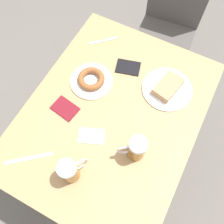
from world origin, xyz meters
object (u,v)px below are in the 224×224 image
Objects in this scene: plate_with_cake at (167,88)px; plate_with_donut at (91,80)px; beer_mug_center at (136,149)px; passport_near_edge at (128,67)px; chair at (171,18)px; fork at (104,41)px; passport_far_edge at (65,108)px; knife at (29,158)px; napkin_folded at (91,136)px; beer_mug_left at (70,171)px.

plate_with_cake reaches higher than plate_with_donut.
beer_mug_center reaches higher than passport_near_edge.
chair is 0.64m from fork.
plate_with_donut is 0.21m from passport_near_edge.
chair is at bearing 78.84° from passport_far_edge.
beer_mug_center is 0.80× the size of knife.
napkin_folded is (-0.02, -1.08, 0.21)m from chair.
plate_with_cake is 1.84× the size of passport_far_edge.
plate_with_cake is (0.20, -0.68, 0.23)m from chair.
chair reaches higher than passport_far_edge.
passport_far_edge is at bearing -115.10° from passport_near_edge.
fork is at bearing 153.78° from passport_near_edge.
chair is 1.06m from passport_far_edge.
beer_mug_left reaches higher than fork.
napkin_folded is at bearing -95.88° from chair.
plate_with_cake is 0.52m from passport_far_edge.
fork is at bearing -117.92° from chair.
passport_near_edge is 0.40m from passport_far_edge.
plate_with_donut is 0.48m from beer_mug_left.
beer_mug_left reaches higher than passport_far_edge.
fork and knife have the same top height.
knife is (-0.05, -0.48, -0.02)m from plate_with_donut.
beer_mug_center is at bearing -33.59° from plate_with_donut.
knife is (-0.21, -1.30, 0.21)m from chair.
plate_with_cake is 0.39m from plate_with_donut.
plate_with_donut is 1.52× the size of passport_near_edge.
plate_with_cake is at bearing 20.49° from plate_with_donut.
beer_mug_center is (0.20, 0.21, 0.00)m from beer_mug_left.
plate_with_cake is 1.16× the size of plate_with_donut.
passport_far_edge is at bearing -106.24° from chair.
fork is (-0.44, 0.13, -0.01)m from plate_with_cake.
napkin_folded is (-0.01, 0.19, -0.07)m from beer_mug_left.
knife is (-0.21, -0.03, -0.07)m from beer_mug_left.
plate_with_donut is 1.51× the size of beer_mug_center.
beer_mug_center is at bearing -84.38° from chair.
beer_mug_left is 1.00× the size of passport_near_edge.
chair is 6.40× the size of beer_mug_center.
napkin_folded is at bearing -19.20° from passport_far_edge.
beer_mug_center is 0.67m from fork.
chair is 3.65× the size of plate_with_cake.
fork is at bearing 112.57° from napkin_folded.
plate_with_donut is 0.28m from fork.
beer_mug_left reaches higher than knife.
knife is at bearing -171.67° from beer_mug_left.
beer_mug_center reaches higher than passport_far_edge.
napkin_folded is at bearing -174.75° from beer_mug_center.
passport_near_edge is at bearing -97.80° from chair.
napkin_folded is (-0.22, -0.02, -0.07)m from beer_mug_center.
knife is 1.25× the size of passport_near_edge.
chair reaches higher than passport_near_edge.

